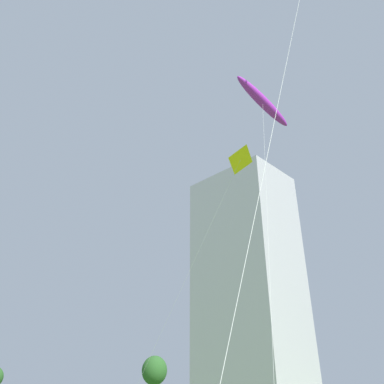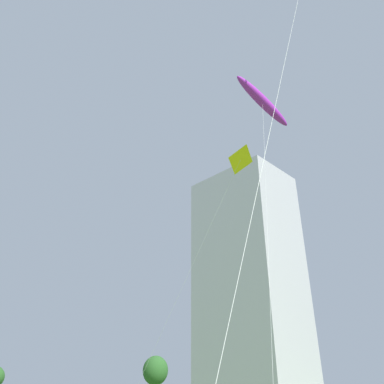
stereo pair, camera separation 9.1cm
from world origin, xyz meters
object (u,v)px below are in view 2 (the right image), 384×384
(kite_flying_4, at_px, (239,162))
(distant_highrise_0, at_px, (249,280))
(kite_flying_3, at_px, (263,101))
(park_tree_0, at_px, (155,371))

(kite_flying_4, height_order, distant_highrise_0, distant_highrise_0)
(kite_flying_3, distance_m, kite_flying_4, 4.32)
(kite_flying_3, relative_size, kite_flying_4, 1.23)
(kite_flying_3, relative_size, distant_highrise_0, 0.35)
(kite_flying_3, bearing_deg, kite_flying_4, 147.62)
(kite_flying_3, xyz_separation_m, distant_highrise_0, (-33.27, 78.31, 10.64))
(distant_highrise_0, bearing_deg, kite_flying_4, -53.42)
(kite_flying_3, relative_size, park_tree_0, 3.29)
(kite_flying_3, height_order, park_tree_0, kite_flying_3)
(kite_flying_4, bearing_deg, park_tree_0, 135.86)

